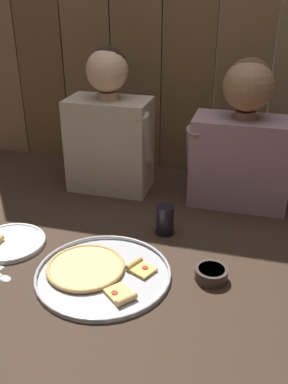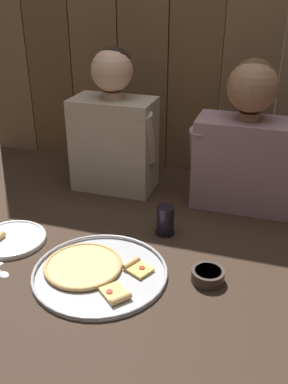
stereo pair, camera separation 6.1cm
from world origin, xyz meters
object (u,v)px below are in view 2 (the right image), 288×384
Objects in this scene: pizza_tray at (95,270)px; dinner_plate at (11,239)px; diner_right at (246,142)px; drinking_glass at (165,220)px; diner_left at (114,128)px; dipping_bowl at (208,275)px.

dinner_plate is at bearing 168.10° from pizza_tray.
dinner_plate is 0.42× the size of diner_right.
dinner_plate is 0.97m from diner_right.
drinking_glass is 0.18× the size of diner_left.
dinner_plate is 0.72m from dipping_bowl.
drinking_glass is 0.18× the size of diner_right.
diner_right reaches higher than dipping_bowl.
dipping_bowl is 0.18× the size of diner_right.
drinking_glass is at bearing -126.74° from diner_right.
dipping_bowl is (0.35, 0.07, 0.01)m from pizza_tray.
dipping_bowl reaches higher than pizza_tray.
diner_right is (0.04, 0.55, 0.25)m from dipping_bowl.
pizza_tray is 0.78m from diner_right.
pizza_tray is 3.98× the size of drinking_glass.
drinking_glass reaches higher than dinner_plate.
dinner_plate is at bearing -144.04° from diner_right.
diner_left reaches higher than drinking_glass.
pizza_tray is 0.71× the size of diner_left.
diner_left is (-0.32, 0.32, 0.23)m from drinking_glass.
dinner_plate is at bearing -156.20° from drinking_glass.
drinking_glass is (0.15, 0.30, 0.04)m from pizza_tray.
diner_left is at bearing -179.90° from diner_right.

